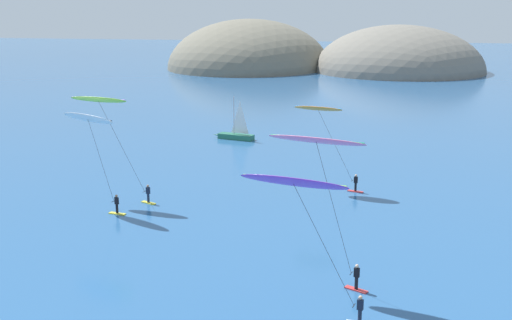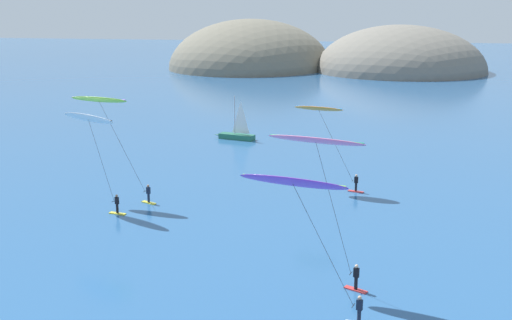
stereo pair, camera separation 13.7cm
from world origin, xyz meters
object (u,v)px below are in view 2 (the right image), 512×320
at_px(kitesurfer_pink, 319,152).
at_px(kitesurfer_purple, 296,190).
at_px(kitesurfer_white, 90,124).
at_px(sailboat_near, 235,134).
at_px(kitesurfer_lime, 103,108).
at_px(kitesurfer_orange, 322,115).

bearing_deg(kitesurfer_pink, kitesurfer_purple, -100.42).
bearing_deg(kitesurfer_white, sailboat_near, 80.83).
height_order(sailboat_near, kitesurfer_white, kitesurfer_white).
relative_size(kitesurfer_pink, kitesurfer_purple, 1.16).
relative_size(kitesurfer_lime, kitesurfer_white, 1.12).
distance_m(kitesurfer_white, kitesurfer_orange, 21.21).
height_order(kitesurfer_pink, kitesurfer_orange, kitesurfer_pink).
height_order(sailboat_near, kitesurfer_orange, kitesurfer_orange).
height_order(kitesurfer_lime, kitesurfer_purple, kitesurfer_lime).
distance_m(kitesurfer_purple, kitesurfer_orange, 26.14).
xyz_separation_m(kitesurfer_pink, kitesurfer_white, (-20.69, 11.69, -1.13)).
distance_m(kitesurfer_lime, kitesurfer_pink, 25.40).
xyz_separation_m(sailboat_near, kitesurfer_purple, (14.87, -47.18, 6.67)).
distance_m(kitesurfer_pink, kitesurfer_orange, 22.05).
bearing_deg(kitesurfer_white, kitesurfer_pink, -29.46).
relative_size(kitesurfer_pink, kitesurfer_white, 1.14).
distance_m(kitesurfer_lime, kitesurfer_orange, 20.12).
height_order(kitesurfer_pink, kitesurfer_purple, kitesurfer_pink).
xyz_separation_m(kitesurfer_pink, kitesurfer_purple, (-0.77, -4.20, -1.21)).
height_order(kitesurfer_purple, kitesurfer_orange, kitesurfer_purple).
bearing_deg(kitesurfer_purple, kitesurfer_white, 141.42).
bearing_deg(kitesurfer_purple, kitesurfer_pink, 79.58).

